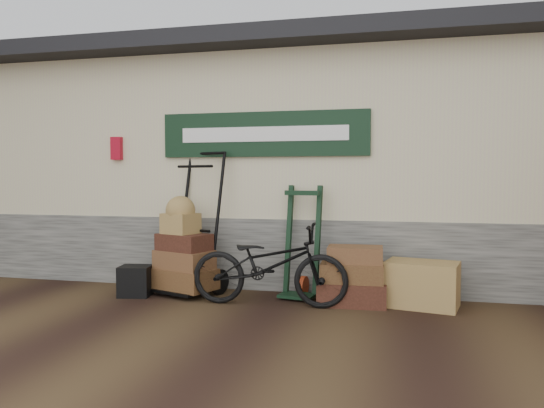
{
  "coord_description": "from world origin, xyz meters",
  "views": [
    {
      "loc": [
        1.33,
        -5.38,
        1.43
      ],
      "look_at": [
        -0.18,
        0.9,
        1.09
      ],
      "focal_mm": 35.0,
      "sensor_mm": 36.0,
      "label": 1
    }
  ],
  "objects_px": {
    "green_barrow": "(302,242)",
    "wicker_hamper": "(422,284)",
    "black_trunk": "(135,281)",
    "suitcase_stack": "(352,275)",
    "porter_trolley": "(195,221)",
    "bicycle": "(269,260)"
  },
  "relations": [
    {
      "from": "porter_trolley",
      "to": "green_barrow",
      "type": "distance_m",
      "value": 1.34
    },
    {
      "from": "porter_trolley",
      "to": "green_barrow",
      "type": "xyz_separation_m",
      "value": [
        1.32,
        0.04,
        -0.23
      ]
    },
    {
      "from": "green_barrow",
      "to": "bicycle",
      "type": "xyz_separation_m",
      "value": [
        -0.27,
        -0.49,
        -0.15
      ]
    },
    {
      "from": "suitcase_stack",
      "to": "wicker_hamper",
      "type": "height_order",
      "value": "suitcase_stack"
    },
    {
      "from": "wicker_hamper",
      "to": "green_barrow",
      "type": "bearing_deg",
      "value": 173.86
    },
    {
      "from": "porter_trolley",
      "to": "bicycle",
      "type": "relative_size",
      "value": 1.01
    },
    {
      "from": "green_barrow",
      "to": "suitcase_stack",
      "type": "distance_m",
      "value": 0.73
    },
    {
      "from": "green_barrow",
      "to": "black_trunk",
      "type": "distance_m",
      "value": 2.05
    },
    {
      "from": "black_trunk",
      "to": "bicycle",
      "type": "relative_size",
      "value": 0.21
    },
    {
      "from": "bicycle",
      "to": "porter_trolley",
      "type": "bearing_deg",
      "value": 64.32
    },
    {
      "from": "green_barrow",
      "to": "suitcase_stack",
      "type": "xyz_separation_m",
      "value": [
        0.61,
        -0.23,
        -0.33
      ]
    },
    {
      "from": "green_barrow",
      "to": "wicker_hamper",
      "type": "height_order",
      "value": "green_barrow"
    },
    {
      "from": "black_trunk",
      "to": "green_barrow",
      "type": "bearing_deg",
      "value": 11.88
    },
    {
      "from": "black_trunk",
      "to": "suitcase_stack",
      "type": "bearing_deg",
      "value": 4.09
    },
    {
      "from": "bicycle",
      "to": "black_trunk",
      "type": "bearing_deg",
      "value": 84.79
    },
    {
      "from": "wicker_hamper",
      "to": "black_trunk",
      "type": "relative_size",
      "value": 2.11
    },
    {
      "from": "bicycle",
      "to": "wicker_hamper",
      "type": "bearing_deg",
      "value": -80.34
    },
    {
      "from": "suitcase_stack",
      "to": "bicycle",
      "type": "relative_size",
      "value": 0.43
    },
    {
      "from": "suitcase_stack",
      "to": "black_trunk",
      "type": "relative_size",
      "value": 2.07
    },
    {
      "from": "black_trunk",
      "to": "wicker_hamper",
      "type": "bearing_deg",
      "value": 4.52
    },
    {
      "from": "wicker_hamper",
      "to": "bicycle",
      "type": "xyz_separation_m",
      "value": [
        -1.64,
        -0.35,
        0.26
      ]
    },
    {
      "from": "green_barrow",
      "to": "wicker_hamper",
      "type": "relative_size",
      "value": 1.73
    }
  ]
}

